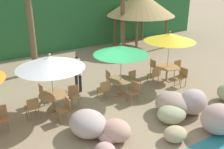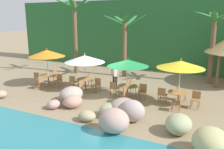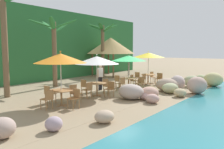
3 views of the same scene
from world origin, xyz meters
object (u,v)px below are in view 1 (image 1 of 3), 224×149
chair_yellow_right (182,76)px  palapa_hut (141,4)px  chair_green_seaward (134,79)px  chair_yellow_seaward (179,67)px  chair_white_seaward (74,95)px  chair_green_left (104,89)px  dining_table_green (121,82)px  chair_white_inland (44,92)px  chair_yellow_inland (154,66)px  umbrella_yellow (170,37)px  chair_orange_seaward (1,117)px  chair_green_inland (110,78)px  chair_white_right (66,108)px  dining_table_yellow (167,69)px  chair_white_left (32,107)px  dining_table_white (53,97)px  chair_green_right (134,91)px  waiter_in_white (78,72)px  chair_yellow_left (154,75)px  umbrella_green (121,50)px  palm_tree_second (30,12)px  umbrella_white (50,62)px

chair_yellow_right → palapa_hut: size_ratio=0.18×
chair_green_seaward → chair_yellow_seaward: (2.85, -0.05, 0.00)m
chair_white_seaward → chair_green_left: size_ratio=1.00×
dining_table_green → chair_yellow_right: chair_yellow_right is taller
chair_green_seaward → chair_yellow_seaward: same height
chair_white_inland → chair_yellow_inland: same height
chair_green_left → umbrella_yellow: size_ratio=0.35×
chair_white_seaward → palapa_hut: palapa_hut is taller
chair_orange_seaward → chair_green_inland: same height
chair_white_right → dining_table_yellow: chair_white_right is taller
chair_white_left → chair_white_right: size_ratio=1.00×
dining_table_white → chair_green_right: size_ratio=1.26×
chair_white_right → chair_yellow_inland: bearing=15.8°
chair_white_inland → chair_yellow_right: 6.30m
chair_white_inland → palapa_hut: palapa_hut is taller
chair_yellow_right → chair_white_left: bearing=173.0°
palapa_hut → waiter_in_white: palapa_hut is taller
dining_table_white → dining_table_yellow: (5.80, -0.10, 0.00)m
dining_table_white → chair_white_inland: bearing=96.1°
chair_white_left → dining_table_yellow: bearing=0.0°
dining_table_white → dining_table_yellow: same height
chair_white_left → chair_yellow_left: bearing=-0.4°
chair_white_left → umbrella_green: umbrella_green is taller
chair_orange_seaward → dining_table_yellow: (7.73, 0.11, 0.10)m
chair_green_inland → dining_table_white: bearing=-167.5°
chair_yellow_left → palm_tree_second: palm_tree_second is taller
palm_tree_second → palapa_hut: palm_tree_second is taller
chair_green_right → waiter_in_white: bearing=125.5°
chair_white_left → umbrella_yellow: 6.85m
dining_table_yellow → chair_yellow_left: 0.86m
umbrella_green → chair_yellow_right: (2.98, -0.75, -1.53)m
dining_table_white → chair_green_seaward: size_ratio=1.26×
chair_yellow_right → umbrella_white: bearing=171.0°
waiter_in_white → chair_orange_seaward: bearing=-159.9°
chair_green_left → chair_yellow_seaward: same height
chair_white_inland → chair_green_left: 2.44m
chair_white_left → chair_white_right: bearing=-37.5°
chair_green_seaward → chair_yellow_inland: bearing=21.8°
chair_white_inland → chair_white_right: size_ratio=1.00×
dining_table_green → umbrella_yellow: umbrella_yellow is taller
dining_table_yellow → waiter_in_white: (-4.24, 1.17, 0.37)m
chair_yellow_inland → chair_green_seaward: bearing=-158.2°
palapa_hut → dining_table_green: bearing=-134.3°
dining_table_white → umbrella_yellow: size_ratio=0.44×
umbrella_white → palm_tree_second: bearing=80.9°
chair_green_right → dining_table_yellow: chair_green_right is taller
dining_table_white → palapa_hut: 10.62m
chair_orange_seaward → umbrella_green: umbrella_green is taller
chair_green_inland → palapa_hut: 7.97m
chair_green_inland → chair_yellow_inland: 2.77m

